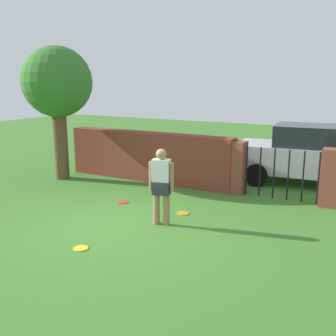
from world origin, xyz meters
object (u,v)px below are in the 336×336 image
frisbee_yellow (81,248)px  tree (57,85)px  car (310,155)px  person (161,183)px  frisbee_red (123,202)px  frisbee_orange (183,213)px

frisbee_yellow → tree: bearing=136.9°
tree → car: (6.78, 3.02, -1.98)m
person → frisbee_red: (-1.59, 0.83, -0.89)m
car → frisbee_orange: (-2.02, -4.16, -0.85)m
frisbee_red → frisbee_yellow: size_ratio=1.00×
frisbee_orange → frisbee_yellow: 2.71m
car → tree: bearing=18.5°
tree → car: bearing=24.0°
person → car: (2.12, 4.97, -0.04)m
person → frisbee_orange: size_ratio=6.00×
tree → frisbee_orange: tree is taller
person → frisbee_red: person is taller
car → frisbee_red: size_ratio=16.09×
tree → person: size_ratio=2.44×
frisbee_red → frisbee_yellow: same height
person → car: size_ratio=0.37×
tree → car: 7.68m
person → frisbee_red: size_ratio=6.00×
tree → person: bearing=-22.7°
tree → frisbee_orange: bearing=-13.5°
frisbee_orange → frisbee_red: bearing=179.3°
frisbee_orange → frisbee_red: (-1.70, 0.02, 0.00)m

